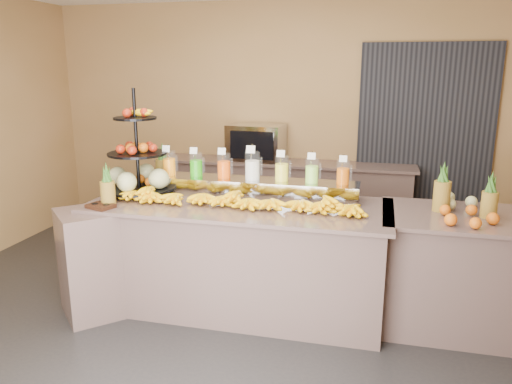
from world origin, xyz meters
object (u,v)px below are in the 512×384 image
at_px(pitcher_tray, 252,188).
at_px(fruit_stand, 143,168).
at_px(banana_heap, 236,198).
at_px(condiment_caddy, 101,206).
at_px(oven_warmer, 257,142).
at_px(right_fruit_pile, 464,208).

distance_m(pitcher_tray, fruit_stand, 0.99).
height_order(banana_heap, condiment_caddy, banana_heap).
bearing_deg(condiment_caddy, oven_warmer, 72.96).
distance_m(banana_heap, right_fruit_pile, 1.75).
bearing_deg(banana_heap, pitcher_tray, 82.23).
height_order(pitcher_tray, right_fruit_pile, right_fruit_pile).
xyz_separation_m(pitcher_tray, condiment_caddy, (-1.09, -0.67, -0.06)).
bearing_deg(pitcher_tray, oven_warmer, 102.73).
distance_m(banana_heap, oven_warmer, 2.05).
bearing_deg(pitcher_tray, fruit_stand, -170.85).
relative_size(right_fruit_pile, oven_warmer, 0.70).
bearing_deg(condiment_caddy, fruit_stand, 75.96).
distance_m(pitcher_tray, condiment_caddy, 1.28).
relative_size(banana_heap, oven_warmer, 3.24).
height_order(fruit_stand, condiment_caddy, fruit_stand).
xyz_separation_m(pitcher_tray, oven_warmer, (-0.38, 1.67, 0.14)).
height_order(condiment_caddy, oven_warmer, oven_warmer).
height_order(fruit_stand, oven_warmer, fruit_stand).
xyz_separation_m(pitcher_tray, right_fruit_pile, (1.70, -0.24, 0.00)).
distance_m(pitcher_tray, oven_warmer, 1.72).
bearing_deg(fruit_stand, pitcher_tray, 21.82).
xyz_separation_m(banana_heap, condiment_caddy, (-1.05, -0.33, -0.05)).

